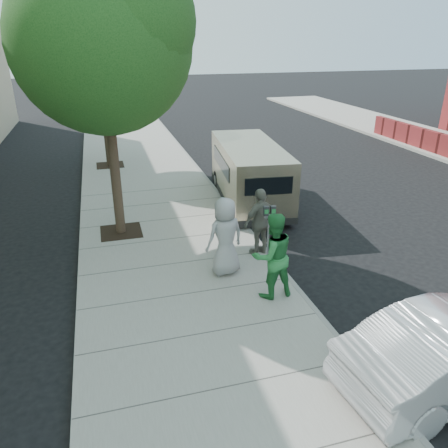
# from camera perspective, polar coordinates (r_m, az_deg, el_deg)

# --- Properties ---
(ground) EXTENTS (120.00, 120.00, 0.00)m
(ground) POSITION_cam_1_polar(r_m,az_deg,el_deg) (11.63, -1.05, -5.09)
(ground) COLOR black
(ground) RESTS_ON ground
(sidewalk) EXTENTS (5.00, 60.00, 0.15)m
(sidewalk) POSITION_cam_1_polar(r_m,az_deg,el_deg) (11.41, -5.93, -5.39)
(sidewalk) COLOR gray
(sidewalk) RESTS_ON ground
(curb_face) EXTENTS (0.12, 60.00, 0.16)m
(curb_face) POSITION_cam_1_polar(r_m,az_deg,el_deg) (12.00, 5.62, -3.86)
(curb_face) COLOR gray
(curb_face) RESTS_ON ground
(tree_near) EXTENTS (4.62, 4.60, 7.53)m
(tree_near) POSITION_cam_1_polar(r_m,az_deg,el_deg) (12.29, -15.53, 22.62)
(tree_near) COLOR black
(tree_near) RESTS_ON sidewalk
(tree_far) EXTENTS (3.92, 3.80, 6.49)m
(tree_far) POSITION_cam_1_polar(r_m,az_deg,el_deg) (19.90, -15.97, 20.66)
(tree_far) COLOR black
(tree_far) RESTS_ON sidewalk
(parking_meter) EXTENTS (0.32, 0.13, 1.52)m
(parking_meter) POSITION_cam_1_polar(r_m,az_deg,el_deg) (11.00, 5.90, 0.29)
(parking_meter) COLOR gray
(parking_meter) RESTS_ON sidewalk
(van) EXTENTS (2.51, 5.88, 2.12)m
(van) POSITION_cam_1_polar(r_m,az_deg,el_deg) (15.51, 3.25, 6.78)
(van) COLOR #BFAD89
(van) RESTS_ON ground
(person_officer) EXTENTS (0.69, 0.62, 1.58)m
(person_officer) POSITION_cam_1_polar(r_m,az_deg,el_deg) (11.35, 0.29, -0.55)
(person_officer) COLOR #5283AF
(person_officer) RESTS_ON sidewalk
(person_green_shirt) EXTENTS (1.03, 0.84, 1.98)m
(person_green_shirt) POSITION_cam_1_polar(r_m,az_deg,el_deg) (9.58, 6.34, -4.15)
(person_green_shirt) COLOR #2B8540
(person_green_shirt) RESTS_ON sidewalk
(person_gray_shirt) EXTENTS (1.06, 0.82, 1.94)m
(person_gray_shirt) POSITION_cam_1_polar(r_m,az_deg,el_deg) (10.46, 0.16, -1.66)
(person_gray_shirt) COLOR #A2A2A4
(person_gray_shirt) RESTS_ON sidewalk
(person_striped_polo) EXTENTS (1.16, 0.77, 1.83)m
(person_striped_polo) POSITION_cam_1_polar(r_m,az_deg,el_deg) (11.45, 4.79, 0.26)
(person_striped_polo) COLOR slate
(person_striped_polo) RESTS_ON sidewalk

